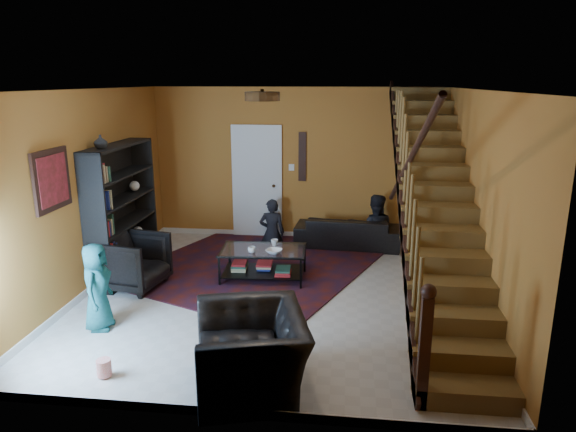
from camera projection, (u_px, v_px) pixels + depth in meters
name	position (u px, v px, depth m)	size (l,w,h in m)	color
floor	(274.00, 294.00, 7.21)	(5.50, 5.50, 0.00)	beige
room	(207.00, 256.00, 8.62)	(5.50, 5.50, 5.50)	#A66024
staircase	(436.00, 202.00, 6.62)	(0.95, 5.02, 3.18)	brown
bookshelf	(123.00, 212.00, 7.81)	(0.35, 1.80, 2.00)	black
door	(257.00, 184.00, 9.64)	(0.82, 0.05, 2.05)	silver
framed_picture	(52.00, 180.00, 6.18)	(0.04, 0.74, 0.74)	maroon
wall_hanging	(302.00, 157.00, 9.42)	(0.14, 0.03, 0.90)	black
ceiling_fixture	(262.00, 96.00, 5.74)	(0.40, 0.40, 0.10)	#3F2814
rug	(257.00, 264.00, 8.35)	(3.25, 3.72, 0.02)	#43120C
sofa	(348.00, 232.00, 9.24)	(1.87, 0.73, 0.54)	black
armchair_left	(133.00, 262.00, 7.36)	(0.83, 0.86, 0.78)	black
armchair_right	(251.00, 352.00, 4.94)	(1.17, 1.02, 0.76)	black
person_adult_a	(272.00, 233.00, 9.46)	(0.47, 0.31, 1.28)	black
person_adult_b	(375.00, 233.00, 9.24)	(0.68, 0.53, 1.41)	black
person_child	(97.00, 287.00, 6.10)	(0.52, 0.34, 1.07)	#196162
coffee_table	(263.00, 262.00, 7.70)	(1.29, 0.79, 0.48)	black
cup_a	(252.00, 250.00, 7.47)	(0.11, 0.11, 0.09)	#999999
cup_b	(275.00, 243.00, 7.77)	(0.11, 0.11, 0.10)	#999999
bowl	(274.00, 251.00, 7.46)	(0.23, 0.23, 0.06)	#999999
vase	(101.00, 142.00, 7.04)	(0.18, 0.18, 0.19)	#999999
popcorn_bucket	(104.00, 367.00, 5.18)	(0.15, 0.15, 0.17)	red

